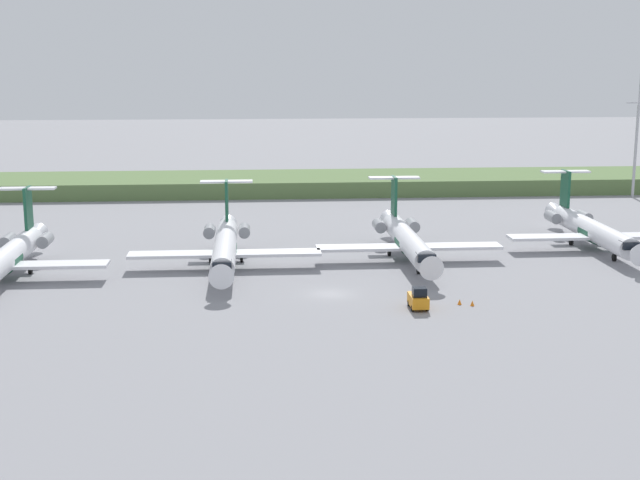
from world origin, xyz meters
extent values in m
plane|color=gray|center=(0.00, 30.00, 0.00)|extent=(500.00, 500.00, 0.00)
cube|color=#597542|center=(0.00, 75.46, 1.45)|extent=(320.00, 20.00, 2.90)
cylinder|color=white|center=(-35.84, 9.12, 2.45)|extent=(2.70, 24.00, 2.70)
cone|color=white|center=(-35.84, 23.12, 2.45)|extent=(2.30, 4.00, 2.29)
cylinder|color=#195138|center=(-35.84, 9.12, 2.30)|extent=(2.76, 3.60, 2.76)
cube|color=white|center=(-29.93, 8.12, 1.84)|extent=(11.00, 3.20, 0.36)
cube|color=#195138|center=(-35.84, 20.12, 6.40)|extent=(0.36, 3.20, 5.20)
cube|color=white|center=(-35.84, 20.42, 8.80)|extent=(6.80, 1.80, 0.24)
cylinder|color=gray|center=(-38.09, 18.32, 2.65)|extent=(1.50, 3.40, 1.50)
cylinder|color=gray|center=(-33.59, 18.32, 2.65)|extent=(1.50, 3.40, 1.50)
cylinder|color=black|center=(-33.94, 11.52, 0.45)|extent=(0.35, 0.90, 0.90)
cylinder|color=white|center=(-11.44, 13.48, 2.45)|extent=(2.70, 24.00, 2.70)
cone|color=white|center=(-11.44, -0.02, 2.45)|extent=(2.70, 3.00, 2.70)
cone|color=white|center=(-11.44, 27.48, 2.45)|extent=(2.30, 4.00, 2.29)
cube|color=black|center=(-11.44, 1.88, 2.92)|extent=(2.02, 1.80, 0.90)
cylinder|color=#195138|center=(-11.44, 13.48, 2.30)|extent=(2.76, 3.60, 2.76)
cube|color=white|center=(-17.34, 12.48, 1.84)|extent=(11.00, 3.20, 0.36)
cube|color=white|center=(-5.53, 12.48, 1.84)|extent=(11.00, 3.20, 0.36)
cube|color=#195138|center=(-11.44, 24.48, 6.40)|extent=(0.36, 3.20, 5.20)
cube|color=white|center=(-11.44, 24.78, 8.80)|extent=(6.80, 1.80, 0.24)
cylinder|color=gray|center=(-13.69, 22.68, 2.65)|extent=(1.50, 3.40, 1.50)
cylinder|color=gray|center=(-9.19, 22.68, 2.65)|extent=(1.50, 3.40, 1.50)
cylinder|color=gray|center=(-11.44, 6.04, 1.00)|extent=(0.20, 0.20, 0.65)
cylinder|color=black|center=(-11.44, 6.04, 0.45)|extent=(0.30, 0.90, 0.90)
cylinder|color=black|center=(-13.34, 15.88, 0.45)|extent=(0.35, 0.90, 0.90)
cylinder|color=black|center=(-9.54, 15.88, 0.45)|extent=(0.35, 0.90, 0.90)
cylinder|color=white|center=(11.00, 15.59, 2.45)|extent=(2.70, 24.00, 2.70)
cone|color=white|center=(11.00, 2.09, 2.45)|extent=(2.70, 3.00, 2.70)
cone|color=white|center=(11.00, 29.59, 2.45)|extent=(2.30, 4.00, 2.29)
cube|color=black|center=(11.00, 3.99, 2.92)|extent=(2.02, 1.80, 0.90)
cylinder|color=#195138|center=(11.00, 15.59, 2.30)|extent=(2.76, 3.60, 2.76)
cube|color=white|center=(5.10, 14.59, 1.84)|extent=(11.00, 3.20, 0.36)
cube|color=white|center=(16.91, 14.59, 1.84)|extent=(11.00, 3.20, 0.36)
cube|color=#195138|center=(11.00, 26.59, 6.40)|extent=(0.36, 3.20, 5.20)
cube|color=white|center=(11.00, 26.89, 8.80)|extent=(6.80, 1.80, 0.24)
cylinder|color=gray|center=(8.75, 24.79, 2.65)|extent=(1.50, 3.40, 1.50)
cylinder|color=gray|center=(13.25, 24.79, 2.65)|extent=(1.50, 3.40, 1.50)
cylinder|color=gray|center=(11.00, 8.15, 1.00)|extent=(0.20, 0.20, 0.65)
cylinder|color=black|center=(11.00, 8.15, 0.45)|extent=(0.30, 0.90, 0.90)
cylinder|color=black|center=(9.10, 17.99, 0.45)|extent=(0.35, 0.90, 0.90)
cylinder|color=black|center=(12.90, 17.99, 0.45)|extent=(0.35, 0.90, 0.90)
cylinder|color=white|center=(36.34, 20.30, 2.45)|extent=(2.70, 24.00, 2.70)
cone|color=white|center=(36.34, 6.80, 2.45)|extent=(2.70, 3.00, 2.70)
cone|color=white|center=(36.34, 34.30, 2.45)|extent=(2.30, 4.00, 2.29)
cube|color=black|center=(36.34, 8.70, 2.92)|extent=(2.03, 1.80, 0.90)
cylinder|color=#195138|center=(36.34, 20.30, 2.30)|extent=(2.76, 3.60, 2.76)
cube|color=white|center=(30.43, 19.30, 1.84)|extent=(11.00, 3.20, 0.36)
cube|color=white|center=(42.24, 19.30, 1.84)|extent=(11.00, 3.20, 0.36)
cube|color=#195138|center=(36.34, 31.30, 6.40)|extent=(0.36, 3.20, 5.20)
cube|color=white|center=(36.34, 31.60, 8.80)|extent=(6.80, 1.80, 0.24)
cylinder|color=gray|center=(34.09, 29.50, 2.65)|extent=(1.50, 3.40, 1.50)
cylinder|color=gray|center=(38.59, 29.50, 2.65)|extent=(1.50, 3.40, 1.50)
cylinder|color=gray|center=(36.34, 12.86, 1.00)|extent=(0.20, 0.20, 0.65)
cylinder|color=black|center=(36.34, 12.86, 0.45)|extent=(0.30, 0.90, 0.90)
cylinder|color=black|center=(34.44, 22.70, 0.45)|extent=(0.35, 0.90, 0.90)
cylinder|color=black|center=(38.24, 22.70, 0.45)|extent=(0.35, 0.90, 0.90)
cylinder|color=#B2B2B7|center=(60.27, 63.05, 8.23)|extent=(0.50, 0.50, 16.46)
cube|color=#B2B2B7|center=(60.27, 63.05, 16.86)|extent=(4.40, 0.20, 0.20)
cube|color=orange|center=(8.28, -6.35, 0.85)|extent=(1.70, 3.20, 1.10)
cube|color=black|center=(8.28, -6.91, 1.85)|extent=(1.36, 1.10, 0.90)
cylinder|color=black|center=(7.53, -7.31, 0.30)|extent=(0.22, 0.60, 0.60)
cylinder|color=black|center=(9.03, -7.31, 0.30)|extent=(0.22, 0.60, 0.60)
cylinder|color=black|center=(7.53, -5.39, 0.30)|extent=(0.22, 0.60, 0.60)
cylinder|color=black|center=(9.03, -5.39, 0.30)|extent=(0.22, 0.60, 0.60)
cone|color=orange|center=(8.94, -5.54, 0.28)|extent=(0.44, 0.44, 0.55)
cone|color=orange|center=(12.77, -5.21, 0.28)|extent=(0.44, 0.44, 0.55)
cone|color=orange|center=(13.94, -5.80, 0.28)|extent=(0.44, 0.44, 0.55)
camera|label=1|loc=(-8.19, -92.03, 24.64)|focal=50.40mm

